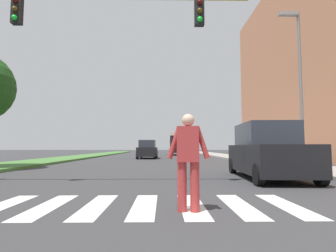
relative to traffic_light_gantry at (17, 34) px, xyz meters
name	(u,v)px	position (x,y,z in m)	size (l,w,h in m)	color
ground_plane	(155,158)	(3.47, 20.55, -4.40)	(140.00, 140.00, 0.00)	#38383A
crosswalk	(120,206)	(3.47, -2.51, -4.39)	(6.75, 2.20, 0.01)	silver
median_strip	(74,158)	(-4.33, 18.55, -4.32)	(3.34, 64.00, 0.15)	#477A38
sidewalk_right	(235,157)	(11.33, 18.55, -4.32)	(3.00, 64.00, 0.15)	#9E9991
traffic_light_gantry	(17,34)	(0.00, 0.00, 0.00)	(9.86, 0.30, 6.00)	gold
street_lamp_right	(298,74)	(10.74, 4.78, 0.20)	(1.02, 0.24, 7.50)	slate
pedestrian_performer	(188,157)	(4.72, -2.98, -3.46)	(0.75, 0.29, 1.69)	#B23333
suv_crossing	(267,152)	(7.99, 1.89, -3.47)	(2.21, 4.70, 1.97)	black
sedan_midblock	(148,150)	(2.78, 18.28, -3.59)	(1.87, 4.32, 1.75)	black
truck_box_delivery	(178,143)	(6.34, 29.42, -2.76)	(2.40, 6.20, 3.10)	black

